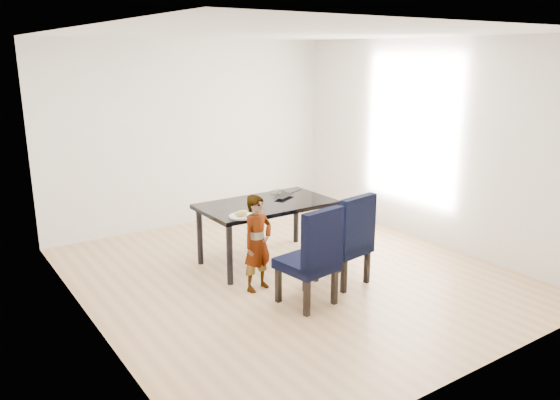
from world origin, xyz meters
TOP-DOWN VIEW (x-y plane):
  - floor at (0.00, 0.00)m, footprint 4.50×5.00m
  - ceiling at (0.00, 0.00)m, footprint 4.50×5.00m
  - wall_back at (0.00, 2.50)m, footprint 4.50×0.01m
  - wall_front at (0.00, -2.50)m, footprint 4.50×0.01m
  - wall_left at (-2.25, 0.00)m, footprint 0.01×5.00m
  - wall_right at (2.25, 0.00)m, footprint 0.01×5.00m
  - dining_table at (0.00, 0.50)m, footprint 1.60×0.90m
  - chair_left at (-0.30, -0.73)m, footprint 0.57×0.58m
  - chair_right at (0.34, -0.52)m, footprint 0.57×0.59m
  - child at (-0.53, -0.15)m, footprint 0.43×0.33m
  - plate at (-0.55, 0.15)m, footprint 0.34×0.34m
  - sandwich at (-0.56, 0.14)m, footprint 0.18×0.11m
  - laptop at (0.30, 0.62)m, footprint 0.38×0.33m
  - cable_tangle at (0.40, 0.71)m, footprint 0.19×0.19m

SIDE VIEW (x-z plane):
  - floor at x=0.00m, z-range -0.01..0.00m
  - dining_table at x=0.00m, z-range 0.00..0.75m
  - chair_right at x=0.34m, z-range 0.00..1.04m
  - chair_left at x=-0.30m, z-range 0.00..1.04m
  - child at x=-0.53m, z-range 0.00..1.06m
  - cable_tangle at x=0.40m, z-range 0.75..0.76m
  - plate at x=-0.55m, z-range 0.75..0.77m
  - laptop at x=0.30m, z-range 0.75..0.78m
  - sandwich at x=-0.56m, z-range 0.77..0.83m
  - wall_back at x=0.00m, z-range 0.00..2.70m
  - wall_front at x=0.00m, z-range 0.00..2.70m
  - wall_left at x=-2.25m, z-range 0.00..2.70m
  - wall_right at x=2.25m, z-range 0.00..2.70m
  - ceiling at x=0.00m, z-range 2.70..2.71m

